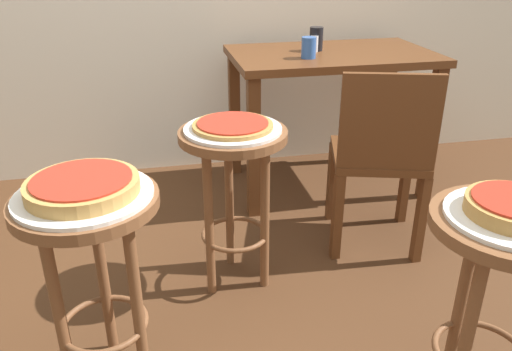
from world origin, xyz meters
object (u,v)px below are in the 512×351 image
Objects in this scene: wooden_chair at (381,154)px; cup_near_edge at (309,48)px; dining_table at (331,75)px; serving_plate_middle at (84,195)px; stool_leftside at (234,171)px; cup_far_edge at (316,39)px; stool_foreground at (500,273)px; pizza_middle at (82,186)px; serving_plate_leftside at (233,129)px; condiment_shaker at (314,44)px; pizza_leftside at (233,125)px; stool_middle at (92,248)px.

cup_near_edge is at bearing 106.26° from wooden_chair.
wooden_chair is (-0.00, -0.69, -0.18)m from dining_table.
cup_near_edge is at bearing 48.68° from serving_plate_middle.
cup_far_edge is (0.60, 0.87, 0.33)m from stool_leftside.
cup_near_edge reaches higher than stool_foreground.
cup_far_edge is at bearing 50.13° from pizza_middle.
condiment_shaker reaches higher than serving_plate_leftside.
stool_leftside is at bearing 41.92° from pizza_middle.
stool_leftside is 0.17m from serving_plate_leftside.
stool_leftside is at bearing -126.10° from cup_near_edge.
cup_near_edge is (0.51, 0.70, 0.32)m from stool_leftside.
serving_plate_middle is 0.67m from serving_plate_leftside.
condiment_shaker is at bearing 55.22° from pizza_leftside.
serving_plate_middle reaches higher than stool_foreground.
cup_far_edge is at bearing 50.13° from serving_plate_middle.
stool_middle is 0.67m from stool_leftside.
pizza_leftside is (0.50, 0.45, -0.01)m from pizza_middle.
pizza_leftside is 0.35× the size of wooden_chair.
pizza_leftside is at bearing -124.72° from cup_far_edge.
cup_near_edge is at bearing -117.88° from condiment_shaker.
condiment_shaker is (1.08, 1.29, 0.14)m from serving_plate_middle.
dining_table is (0.68, 0.81, -0.05)m from pizza_leftside.
pizza_leftside is at bearing 41.92° from pizza_middle.
stool_foreground is 1.01m from serving_plate_leftside.
dining_table is at bearing 47.04° from pizza_middle.
serving_plate_middle is at bearing 161.76° from stool_foreground.
stool_foreground is 1.16m from serving_plate_middle.
condiment_shaker is (-0.01, 1.64, 0.31)m from stool_foreground.
dining_table is 12.68× the size of condiment_shaker.
serving_plate_leftside is 0.43× the size of wooden_chair.
dining_table is 0.21m from cup_far_edge.
stool_leftside is at bearing -124.78° from condiment_shaker.
dining_table is 10.30× the size of cup_near_edge.
cup_near_edge is at bearing -118.76° from cup_far_edge.
stool_leftside is 1.11m from cup_far_edge.
serving_plate_leftside is (0.50, 0.45, 0.17)m from stool_middle.
dining_table is 0.19m from condiment_shaker.
wooden_chair is at bearing -73.74° from cup_near_edge.
cup_far_edge is (0.60, 0.87, 0.16)m from serving_plate_leftside.
serving_plate_leftside reaches higher than stool_leftside.
stool_middle is at bearing -138.08° from serving_plate_leftside.
dining_table is at bearing -15.60° from condiment_shaker.
cup_far_edge reaches higher than cup_near_edge.
condiment_shaker reaches higher than stool_middle.
stool_leftside is (-0.59, 0.80, 0.00)m from stool_foreground.
dining_table is (1.17, 1.26, 0.14)m from stool_middle.
pizza_leftside is 0.87m from cup_near_edge.
stool_leftside is at bearing -124.72° from cup_far_edge.
serving_plate_middle is 0.03m from pizza_middle.
dining_table reaches higher than pizza_middle.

